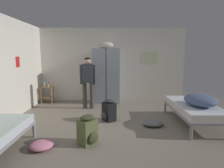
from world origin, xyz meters
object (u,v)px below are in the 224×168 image
at_px(lotion_bottle, 49,85).
at_px(clothes_pile_grey, 153,123).
at_px(clothes_pile_pink, 42,145).
at_px(bedding_heap, 201,100).
at_px(locker_bank, 107,75).
at_px(bed_right, 194,108).
at_px(water_bottle, 45,84).
at_px(person_traveler, 88,78).
at_px(backpack_olive, 88,130).
at_px(shelf_unit, 48,93).
at_px(backpack_black, 109,111).

height_order(lotion_bottle, clothes_pile_grey, lotion_bottle).
bearing_deg(clothes_pile_pink, bedding_heap, 18.69).
height_order(locker_bank, bed_right, locker_bank).
height_order(bedding_heap, clothes_pile_pink, bedding_heap).
bearing_deg(bed_right, water_bottle, 154.03).
height_order(bed_right, water_bottle, water_bottle).
bearing_deg(bed_right, locker_bank, 135.05).
height_order(locker_bank, person_traveler, locker_bank).
bearing_deg(bed_right, backpack_olive, -155.44).
bearing_deg(water_bottle, bedding_heap, -27.70).
bearing_deg(lotion_bottle, locker_bank, 3.83).
bearing_deg(shelf_unit, lotion_bottle, -29.74).
bearing_deg(bedding_heap, bed_right, 106.55).
distance_m(bedding_heap, water_bottle, 4.86).
bearing_deg(locker_bank, person_traveler, -124.25).
height_order(lotion_bottle, clothes_pile_pink, lotion_bottle).
relative_size(locker_bank, clothes_pile_pink, 5.01).
bearing_deg(clothes_pile_grey, bed_right, 9.73).
bearing_deg(backpack_olive, clothes_pile_grey, 33.50).
distance_m(bed_right, backpack_olive, 2.63).
bearing_deg(backpack_black, person_traveler, 119.38).
xyz_separation_m(person_traveler, clothes_pile_pink, (-0.50, -2.64, -0.88)).
relative_size(lotion_bottle, backpack_olive, 0.27).
xyz_separation_m(bed_right, clothes_pile_grey, (-1.00, -0.17, -0.31)).
distance_m(bedding_heap, clothes_pile_grey, 1.19).
height_order(locker_bank, clothes_pile_pink, locker_bank).
bearing_deg(shelf_unit, backpack_olive, -60.49).
height_order(clothes_pile_pink, clothes_pile_grey, clothes_pile_grey).
bearing_deg(backpack_black, water_bottle, 139.93).
distance_m(shelf_unit, lotion_bottle, 0.30).
bearing_deg(person_traveler, water_bottle, 155.55).
relative_size(bed_right, backpack_olive, 3.45).
bearing_deg(person_traveler, bedding_heap, -29.48).
relative_size(shelf_unit, person_traveler, 0.36).
relative_size(lotion_bottle, clothes_pile_grey, 0.31).
relative_size(bedding_heap, clothes_pile_grey, 1.77).
bearing_deg(bed_right, lotion_bottle, 153.88).
bearing_deg(lotion_bottle, shelf_unit, 150.26).
relative_size(bedding_heap, backpack_black, 1.58).
height_order(person_traveler, clothes_pile_grey, person_traveler).
height_order(shelf_unit, backpack_olive, shelf_unit).
bearing_deg(bed_right, shelf_unit, 153.82).
bearing_deg(clothes_pile_pink, shelf_unit, 106.50).
bearing_deg(bedding_heap, clothes_pile_grey, 178.95).
bearing_deg(locker_bank, lotion_bottle, -176.17).
height_order(locker_bank, backpack_olive, locker_bank).
height_order(locker_bank, bedding_heap, locker_bank).
distance_m(person_traveler, backpack_olive, 2.55).
relative_size(backpack_black, clothes_pile_grey, 1.12).
relative_size(shelf_unit, clothes_pile_pink, 1.38).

